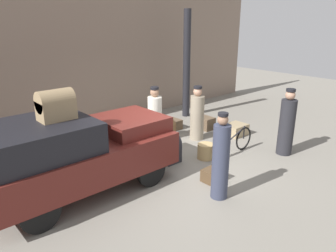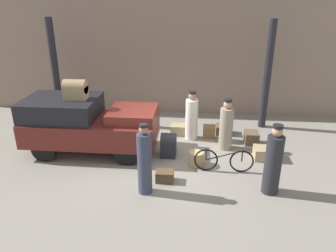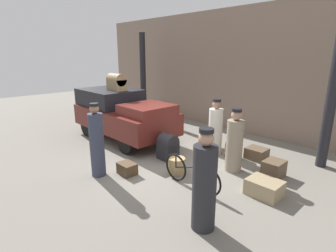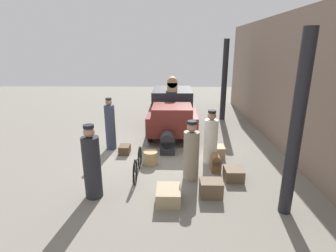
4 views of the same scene
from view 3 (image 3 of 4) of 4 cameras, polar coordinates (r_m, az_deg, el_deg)
name	(u,v)px [view 3 (image 3 of 4)]	position (r m, az deg, el deg)	size (l,w,h in m)	color
ground_plane	(158,158)	(7.57, -2.16, -6.93)	(30.00, 30.00, 0.00)	gray
station_building_facade	(241,71)	(10.17, 15.56, 11.36)	(16.00, 0.15, 4.50)	gray
canopy_pillar_left	(143,77)	(12.02, -5.47, 10.65)	(0.26, 0.26, 3.77)	black
canopy_pillar_right	(332,96)	(7.68, 32.10, 5.63)	(0.26, 0.26, 3.77)	black
truck	(122,112)	(9.21, -9.98, 2.93)	(3.90, 1.81, 1.66)	black
bicycle	(191,174)	(5.89, 5.08, -10.27)	(1.61, 0.04, 0.69)	black
wicker_basket	(177,165)	(6.59, 1.89, -8.58)	(0.43, 0.43, 0.40)	tan
porter_standing_middle	(97,143)	(6.47, -15.23, -3.60)	(0.34, 0.34, 1.79)	#33384C
porter_lifting_near_truck	(215,129)	(7.84, 10.29, -0.65)	(0.41, 0.41, 1.64)	silver
porter_carrying_trunk	(234,143)	(6.75, 14.27, -3.66)	(0.41, 0.41, 1.61)	gray
porter_with_bicycle	(204,185)	(4.45, 7.91, -12.53)	(0.40, 0.40, 1.77)	#232328
suitcase_black_upright	(209,141)	(8.50, 8.85, -3.34)	(0.50, 0.44, 0.34)	#9E8966
trunk_wicker_pale	(264,188)	(5.99, 20.24, -12.50)	(0.68, 0.55, 0.34)	#9E8966
suitcase_tan_flat	(274,169)	(6.92, 22.01, -8.58)	(0.43, 0.52, 0.40)	brown
trunk_umber_medium	(257,153)	(7.87, 18.73, -5.67)	(0.54, 0.48, 0.31)	brown
suitcase_small_leather	(233,149)	(7.74, 14.03, -4.89)	(0.40, 0.27, 0.49)	brown
trunk_large_brown	(127,169)	(6.64, -8.89, -9.14)	(0.46, 0.34, 0.28)	#4C3823
trunk_barrel_dark	(168,146)	(7.41, -0.01, -4.47)	(0.45, 0.49, 0.72)	#232328
trunk_on_truck_roof	(116,82)	(9.26, -11.16, 9.34)	(0.65, 0.42, 0.58)	#937A56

